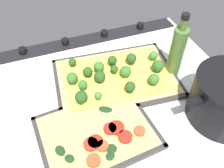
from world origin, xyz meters
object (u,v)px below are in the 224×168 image
Objects in this scene: oil_bottle at (177,51)px; broccoli_pizza at (115,76)px; baking_tray_front at (116,78)px; baking_tray_back at (97,133)px; veggie_pizza_back at (98,133)px.

broccoli_pizza is at bearing -9.70° from oil_bottle.
oil_bottle reaches higher than broccoli_pizza.
baking_tray_front and baking_tray_back have the same top height.
broccoli_pizza is at bearing -124.42° from baking_tray_back.
baking_tray_front is at bearing -123.32° from veggie_pizza_back.
oil_bottle is (-19.02, 3.70, 8.92)cm from baking_tray_front.
oil_bottle is (-19.50, 3.33, 7.11)cm from broccoli_pizza.
veggie_pizza_back is (12.12, 18.44, 0.77)cm from baking_tray_front.
baking_tray_front is at bearing -11.01° from oil_bottle.
broccoli_pizza reaches higher than veggie_pizza_back.
baking_tray_front is 21.67cm from baking_tray_back.
baking_tray_back is 1.44× the size of oil_bottle.
broccoli_pizza is 21.16cm from baking_tray_back.
oil_bottle reaches higher than baking_tray_back.
baking_tray_front is 1.90cm from broccoli_pizza.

